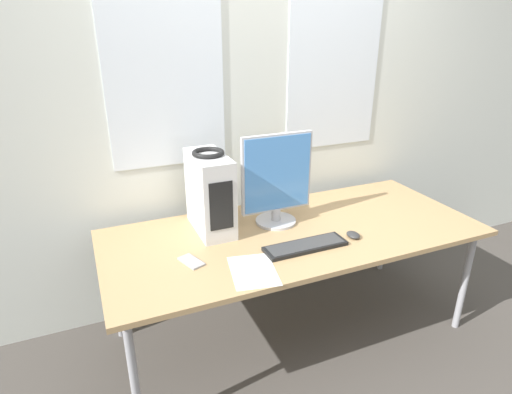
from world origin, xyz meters
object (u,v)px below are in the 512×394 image
object	(u,v)px
keyboard	(305,246)
mouse	(353,235)
monitor_main	(277,181)
cell_phone	(191,261)
headphones	(208,153)
pc_tower	(210,193)

from	to	relation	value
keyboard	mouse	world-z (taller)	mouse
monitor_main	keyboard	world-z (taller)	monitor_main
keyboard	cell_phone	xyz separation A→B (m)	(-0.59, 0.09, -0.01)
monitor_main	mouse	bearing A→B (deg)	-47.59
headphones	monitor_main	distance (m)	0.43
keyboard	headphones	bearing A→B (deg)	133.27
monitor_main	mouse	xyz separation A→B (m)	(0.31, -0.34, -0.25)
headphones	keyboard	size ratio (longest dim) A/B	0.39
keyboard	monitor_main	bearing A→B (deg)	91.49
headphones	cell_phone	world-z (taller)	headphones
monitor_main	mouse	world-z (taller)	monitor_main
keyboard	mouse	distance (m)	0.30
monitor_main	cell_phone	xyz separation A→B (m)	(-0.58, -0.25, -0.26)
pc_tower	headphones	world-z (taller)	headphones
pc_tower	mouse	xyz separation A→B (m)	(0.68, -0.41, -0.20)
headphones	keyboard	xyz separation A→B (m)	(0.38, -0.41, -0.44)
pc_tower	monitor_main	xyz separation A→B (m)	(0.37, -0.07, 0.04)
headphones	cell_phone	bearing A→B (deg)	-122.97
pc_tower	mouse	world-z (taller)	pc_tower
monitor_main	keyboard	size ratio (longest dim) A/B	1.20
headphones	cell_phone	size ratio (longest dim) A/B	1.11
pc_tower	monitor_main	world-z (taller)	monitor_main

